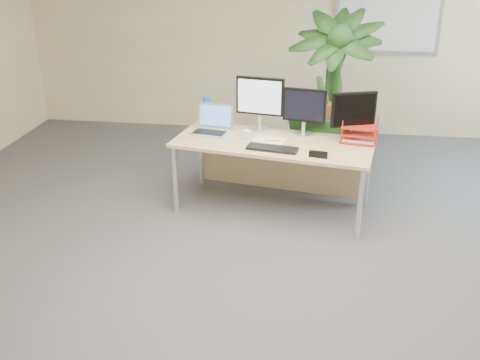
# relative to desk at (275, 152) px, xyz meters

# --- Properties ---
(floor) EXTENTS (8.00, 8.00, 0.00)m
(floor) POSITION_rel_desk_xyz_m (-0.01, -1.68, -0.55)
(floor) COLOR #444549
(floor) RESTS_ON ground
(back_wall) EXTENTS (7.00, 0.04, 2.70)m
(back_wall) POSITION_rel_desk_xyz_m (-0.01, 2.32, 0.80)
(back_wall) COLOR #C4BC8B
(back_wall) RESTS_ON floor
(whiteboard) EXTENTS (1.30, 0.04, 0.95)m
(whiteboard) POSITION_rel_desk_xyz_m (1.19, 2.29, 1.00)
(whiteboard) COLOR #BCBDC2
(whiteboard) RESTS_ON back_wall
(desk) EXTENTS (1.93, 1.07, 0.70)m
(desk) POSITION_rel_desk_xyz_m (0.00, 0.00, 0.00)
(desk) COLOR tan
(desk) RESTS_ON floor
(floor_plant) EXTENTS (1.04, 1.04, 1.50)m
(floor_plant) POSITION_rel_desk_xyz_m (0.50, 0.62, 0.20)
(floor_plant) COLOR #183D16
(floor_plant) RESTS_ON floor
(monitor_left) EXTENTS (0.47, 0.21, 0.52)m
(monitor_left) POSITION_rel_desk_xyz_m (-0.18, 0.21, 0.44)
(monitor_left) COLOR silver
(monitor_left) RESTS_ON desk
(monitor_right) EXTENTS (0.40, 0.18, 0.45)m
(monitor_right) POSITION_rel_desk_xyz_m (0.25, 0.12, 0.40)
(monitor_right) COLOR silver
(monitor_right) RESTS_ON desk
(monitor_dark) EXTENTS (0.41, 0.19, 0.46)m
(monitor_dark) POSITION_rel_desk_xyz_m (0.70, 0.01, 0.41)
(monitor_dark) COLOR silver
(monitor_dark) RESTS_ON desk
(laptop) EXTENTS (0.40, 0.37, 0.26)m
(laptop) POSITION_rel_desk_xyz_m (-0.62, 0.09, 0.21)
(laptop) COLOR silver
(laptop) RESTS_ON desk
(keyboard) EXTENTS (0.47, 0.23, 0.03)m
(keyboard) POSITION_rel_desk_xyz_m (-0.01, -0.32, 0.16)
(keyboard) COLOR black
(keyboard) RESTS_ON desk
(coffee_mug) EXTENTS (0.11, 0.08, 0.09)m
(coffee_mug) POSITION_rel_desk_xyz_m (-0.27, -0.08, 0.19)
(coffee_mug) COLOR silver
(coffee_mug) RESTS_ON desk
(spiral_notebook) EXTENTS (0.35, 0.30, 0.01)m
(spiral_notebook) POSITION_rel_desk_xyz_m (-0.06, -0.10, 0.15)
(spiral_notebook) COLOR white
(spiral_notebook) RESTS_ON desk
(orange_pen) EXTENTS (0.15, 0.03, 0.01)m
(orange_pen) POSITION_rel_desk_xyz_m (-0.03, -0.12, 0.16)
(orange_pen) COLOR orange
(orange_pen) RESTS_ON spiral_notebook
(yellow_highlighter) EXTENTS (0.13, 0.03, 0.02)m
(yellow_highlighter) POSITION_rel_desk_xyz_m (0.13, -0.17, 0.15)
(yellow_highlighter) COLOR yellow
(yellow_highlighter) RESTS_ON desk
(water_bottle) EXTENTS (0.07, 0.07, 0.29)m
(water_bottle) POSITION_rel_desk_xyz_m (-0.72, 0.30, 0.28)
(water_bottle) COLOR silver
(water_bottle) RESTS_ON desk
(letter_tray) EXTENTS (0.36, 0.30, 0.15)m
(letter_tray) POSITION_rel_desk_xyz_m (0.77, 0.00, 0.22)
(letter_tray) COLOR #AE2215
(letter_tray) RESTS_ON desk
(stapler) EXTENTS (0.16, 0.07, 0.05)m
(stapler) POSITION_rel_desk_xyz_m (0.40, -0.44, 0.17)
(stapler) COLOR black
(stapler) RESTS_ON desk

